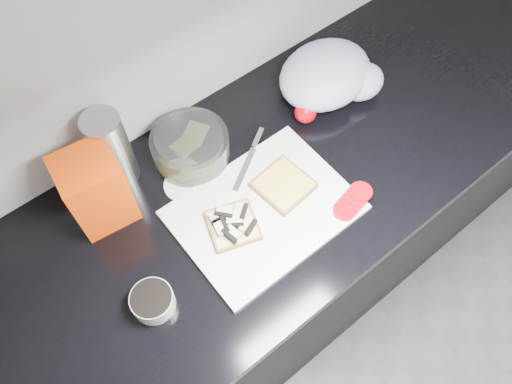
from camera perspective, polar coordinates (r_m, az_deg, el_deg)
base_cabinet at (r=1.61m, az=-0.59°, el=-8.33°), size 3.50×0.60×0.86m
countertop at (r=1.21m, az=-0.77°, el=-0.26°), size 3.50×0.64×0.04m
cutting_board at (r=1.16m, az=0.93°, el=-2.11°), size 0.40×0.30×0.01m
bread_left at (r=1.12m, az=-2.71°, el=-3.71°), size 0.14×0.14×0.03m
bread_right at (r=1.17m, az=3.17°, el=0.80°), size 0.13×0.13×0.02m
tomato_slices at (r=1.17m, az=10.98°, el=-1.04°), size 0.12×0.07×0.02m
knife at (r=1.23m, az=-0.41°, el=4.75°), size 0.17×0.11×0.01m
seed_tub at (r=1.07m, az=-11.74°, el=-12.08°), size 0.09×0.09×0.05m
tub_lid at (r=1.21m, az=-8.27°, el=0.82°), size 0.12×0.12×0.01m
glass_bowl at (r=1.22m, az=-7.48°, el=5.05°), size 0.19×0.19×0.08m
bread_bag at (r=1.13m, az=-17.82°, el=0.27°), size 0.14×0.13×0.20m
steel_canister at (r=1.17m, az=-16.19°, el=4.69°), size 0.09×0.09×0.21m
grocery_bag at (r=1.35m, az=8.50°, el=13.05°), size 0.28×0.24×0.12m
whole_tomatoes at (r=1.29m, az=5.67°, el=9.05°), size 0.06×0.06×0.06m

